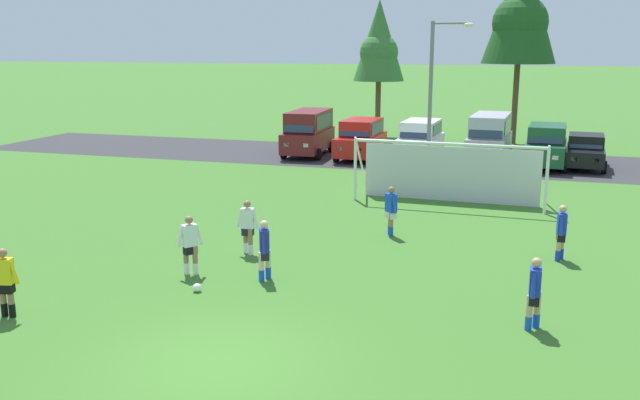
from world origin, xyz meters
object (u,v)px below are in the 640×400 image
Objects in this scene: player_winger_left at (190,245)px; parked_car_slot_center_right at (546,146)px; parked_car_slot_far_left at (308,132)px; parked_car_slot_right at (585,151)px; player_striker_near at (264,250)px; player_trailing_back at (391,211)px; parked_car_slot_center at (490,137)px; player_winger_right at (561,233)px; player_defender_far at (248,227)px; street_lamp at (434,98)px; player_midfield_center at (534,294)px; soccer_ball at (197,288)px; soccer_goal at (450,170)px; parked_car_slot_left at (361,139)px; referee at (5,283)px; parked_car_slot_center_left at (420,140)px.

parked_car_slot_center_right is (9.50, 20.49, 0.29)m from player_winger_left.
parked_car_slot_far_left is 1.13× the size of parked_car_slot_right.
parked_car_slot_center_right is at bearing 70.02° from player_striker_near.
parked_car_slot_center reaches higher than player_trailing_back.
player_winger_right is 0.34× the size of parked_car_slot_far_left.
street_lamp reaches higher than player_defender_far.
parked_car_slot_right is (6.96, 15.28, 0.05)m from player_trailing_back.
parked_car_slot_center_right reaches higher than player_striker_near.
player_midfield_center is 0.23× the size of street_lamp.
parked_car_slot_far_left is (-5.44, 20.49, 0.52)m from player_striker_near.
player_trailing_back reaches higher than soccer_ball.
soccer_goal reaches higher than player_striker_near.
soccer_goal reaches higher than player_winger_right.
parked_car_slot_left is at bearing 90.52° from player_winger_left.
player_striker_near is 2.11m from player_winger_left.
parked_car_slot_right is at bearing 60.36° from referee.
soccer_ball is 7.60m from player_trailing_back.
player_striker_near is 6.93m from player_midfield_center.
street_lamp is at bearing 75.10° from player_winger_left.
soccer_ball is at bearing -111.90° from parked_car_slot_center_right.
soccer_ball is 18.02m from street_lamp.
parked_car_slot_center is (6.62, 21.43, 0.52)m from player_winger_left.
parked_car_slot_center_left reaches higher than player_defender_far.
soccer_ball is 0.13× the size of player_trailing_back.
player_striker_near is 21.64m from parked_car_slot_center_right.
player_midfield_center is at bearing -7.11° from player_winger_left.
parked_car_slot_left is at bearing 107.32° from player_trailing_back.
player_striker_near reaches higher than soccer_ball.
soccer_goal is 4.56× the size of referee.
player_defender_far is (-8.16, 3.30, 0.00)m from player_midfield_center.
parked_car_slot_left reaches higher than soccer_ball.
parked_car_slot_center_right is at bearing 68.30° from soccer_goal.
player_defender_far is 0.35× the size of parked_car_slot_center_right.
parked_car_slot_far_left is (-3.33, 20.64, 0.52)m from player_winger_left.
player_winger_left and player_winger_right have the same top height.
parked_car_slot_far_left reaches higher than parked_car_slot_left.
parked_car_slot_right is at bearing 65.67° from player_striker_near.
parked_car_slot_center_right is at bearing 63.60° from referee.
player_striker_near is at bearing -151.38° from player_winger_right.
player_winger_left is at bearing -80.82° from parked_car_slot_far_left.
player_midfield_center and player_winger_right have the same top height.
referee is 0.38× the size of parked_car_slot_right.
parked_car_slot_left reaches higher than player_trailing_back.
player_defender_far is at bearing 90.42° from soccer_ball.
soccer_ball is 0.13× the size of player_midfield_center.
parked_car_slot_far_left is at bearing 104.87° from player_striker_near.
parked_car_slot_right is at bearing 60.13° from player_defender_far.
parked_car_slot_center is (-2.31, 22.55, 0.52)m from player_midfield_center.
soccer_goal reaches higher than player_winger_left.
street_lamp reaches higher than parked_car_slot_far_left.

